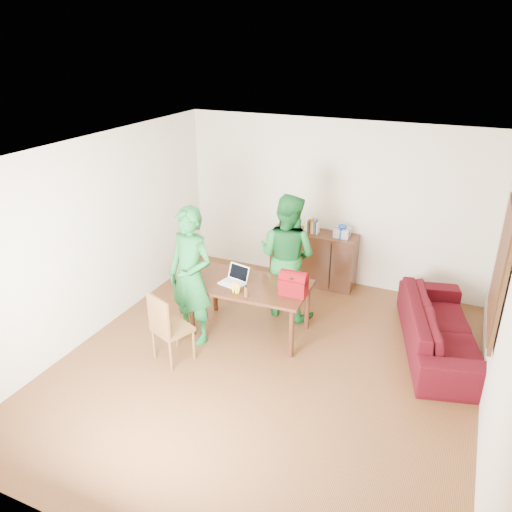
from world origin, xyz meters
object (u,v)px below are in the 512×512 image
at_px(bottle, 246,291).
at_px(sofa, 441,328).
at_px(person_near, 191,277).
at_px(person_far, 287,256).
at_px(table, 250,290).
at_px(chair, 172,340).
at_px(red_bag, 294,285).
at_px(laptop, 232,281).

relative_size(bottle, sofa, 0.07).
bearing_deg(bottle, sofa, 22.20).
distance_m(person_near, sofa, 3.36).
bearing_deg(person_far, bottle, 90.83).
bearing_deg(table, person_near, -146.23).
distance_m(table, bottle, 0.40).
relative_size(table, chair, 1.70).
distance_m(table, red_bag, 0.68).
distance_m(table, person_near, 0.85).
xyz_separation_m(bottle, sofa, (2.37, 0.97, -0.51)).
xyz_separation_m(chair, laptop, (0.41, 0.91, 0.51)).
xyz_separation_m(person_far, bottle, (-0.16, -1.05, -0.10)).
height_order(table, sofa, table).
xyz_separation_m(table, laptop, (-0.23, -0.09, 0.14)).
distance_m(bottle, sofa, 2.61).
xyz_separation_m(person_near, sofa, (3.12, 1.09, -0.62)).
bearing_deg(person_far, chair, 71.75).
height_order(laptop, bottle, laptop).
relative_size(chair, bottle, 5.92).
height_order(table, laptop, laptop).
bearing_deg(person_far, sofa, -172.67).
relative_size(person_far, laptop, 5.01).
distance_m(bottle, red_bag, 0.62).
bearing_deg(person_near, red_bag, 29.38).
bearing_deg(red_bag, bottle, -150.41).
relative_size(chair, red_bag, 2.70).
distance_m(red_bag, sofa, 2.03).
distance_m(table, chair, 1.24).
bearing_deg(laptop, bottle, -24.40).
distance_m(chair, bottle, 1.13).
height_order(person_near, person_far, person_near).
height_order(red_bag, sofa, red_bag).
bearing_deg(chair, table, 79.92).
xyz_separation_m(person_near, laptop, (0.42, 0.38, -0.16)).
bearing_deg(person_far, table, 79.11).
xyz_separation_m(bottle, red_bag, (0.53, 0.31, 0.05)).
distance_m(person_far, laptop, 0.95).
height_order(table, person_far, person_far).
distance_m(person_near, person_far, 1.49).
bearing_deg(person_near, bottle, 20.29).
distance_m(table, sofa, 2.57).
bearing_deg(person_near, chair, -78.88).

